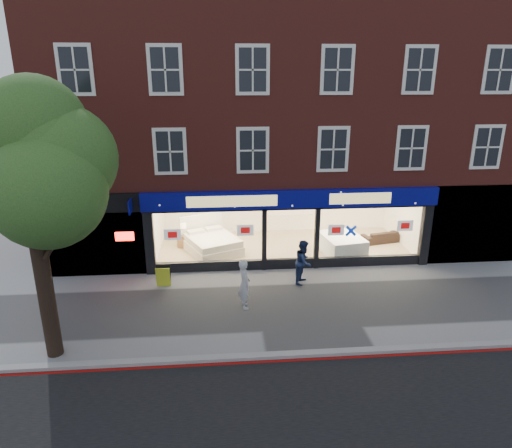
{
  "coord_description": "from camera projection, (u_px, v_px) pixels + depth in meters",
  "views": [
    {
      "loc": [
        -2.79,
        -13.66,
        7.57
      ],
      "look_at": [
        -1.42,
        2.5,
        2.11
      ],
      "focal_mm": 32.0,
      "sensor_mm": 36.0,
      "label": 1
    }
  ],
  "objects": [
    {
      "name": "pedestrian_blue",
      "position": [
        304.0,
        262.0,
        16.93
      ],
      "size": [
        0.93,
        1.01,
        1.67
      ],
      "primitive_type": "imported",
      "rotation": [
        0.0,
        0.0,
        1.12
      ],
      "color": "#1B274C",
      "rests_on": "ground"
    },
    {
      "name": "mattress_stack",
      "position": [
        342.0,
        244.0,
        19.59
      ],
      "size": [
        1.86,
        2.2,
        0.77
      ],
      "rotation": [
        0.0,
        0.0,
        0.17
      ],
      "color": "white",
      "rests_on": "showroom_floor"
    },
    {
      "name": "a_board",
      "position": [
        163.0,
        276.0,
        16.76
      ],
      "size": [
        0.53,
        0.35,
        0.8
      ],
      "primitive_type": "cube",
      "rotation": [
        0.0,
        0.0,
        -0.04
      ],
      "color": "#BDCD24",
      "rests_on": "ground"
    },
    {
      "name": "kerb_line",
      "position": [
        324.0,
        359.0,
        12.61
      ],
      "size": [
        60.0,
        0.1,
        0.01
      ],
      "primitive_type": "cube",
      "color": "#8C0A07",
      "rests_on": "ground"
    },
    {
      "name": "building",
      "position": [
        279.0,
        92.0,
        19.96
      ],
      "size": [
        19.0,
        8.26,
        10.3
      ],
      "color": "maroon",
      "rests_on": "ground"
    },
    {
      "name": "display_bed",
      "position": [
        211.0,
        243.0,
        19.8
      ],
      "size": [
        2.82,
        3.03,
        1.38
      ],
      "rotation": [
        0.0,
        0.0,
        0.43
      ],
      "color": "silver",
      "rests_on": "showroom_floor"
    },
    {
      "name": "ground",
      "position": [
        304.0,
        305.0,
        15.54
      ],
      "size": [
        120.0,
        120.0,
        0.0
      ],
      "primitive_type": "plane",
      "color": "gray",
      "rests_on": "ground"
    },
    {
      "name": "kerb_stone",
      "position": [
        323.0,
        353.0,
        12.78
      ],
      "size": [
        60.0,
        0.25,
        0.12
      ],
      "primitive_type": "cube",
      "color": "gray",
      "rests_on": "ground"
    },
    {
      "name": "bedside_table",
      "position": [
        184.0,
        241.0,
        20.29
      ],
      "size": [
        0.57,
        0.57,
        0.55
      ],
      "primitive_type": "cube",
      "rotation": [
        0.0,
        0.0,
        -0.33
      ],
      "color": "brown",
      "rests_on": "showroom_floor"
    },
    {
      "name": "street_tree",
      "position": [
        25.0,
        183.0,
        11.28
      ],
      "size": [
        4.0,
        3.2,
        6.6
      ],
      "color": "black",
      "rests_on": "ground"
    },
    {
      "name": "pedestrian_grey",
      "position": [
        244.0,
        284.0,
        15.13
      ],
      "size": [
        0.52,
        0.69,
        1.71
      ],
      "primitive_type": "imported",
      "rotation": [
        0.0,
        0.0,
        1.76
      ],
      "color": "#B6B9BF",
      "rests_on": "ground"
    },
    {
      "name": "showroom_floor",
      "position": [
        282.0,
        247.0,
        20.48
      ],
      "size": [
        11.0,
        4.5,
        0.1
      ],
      "primitive_type": "cube",
      "color": "tan",
      "rests_on": "ground"
    },
    {
      "name": "sofa",
      "position": [
        381.0,
        236.0,
        20.91
      ],
      "size": [
        1.9,
        1.07,
        0.52
      ],
      "primitive_type": "imported",
      "rotation": [
        0.0,
        0.0,
        3.36
      ],
      "color": "black",
      "rests_on": "showroom_floor"
    }
  ]
}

